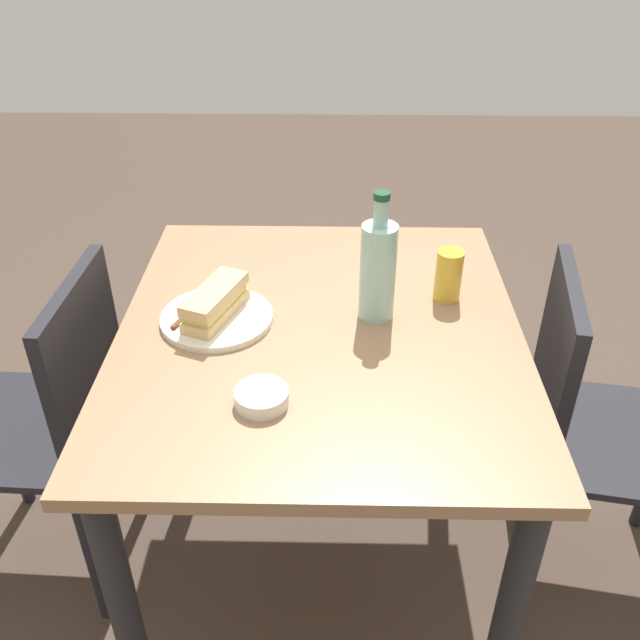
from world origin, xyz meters
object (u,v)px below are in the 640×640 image
(chair_far, at_px, (57,417))
(plate_near, at_px, (217,318))
(chair_near, at_px, (586,423))
(knife_near, at_px, (192,311))
(baguette_sandwich_near, at_px, (215,302))
(beer_glass, at_px, (449,275))
(water_bottle, at_px, (378,269))
(olive_bowl, at_px, (261,397))
(dining_table, at_px, (320,374))

(chair_far, relative_size, plate_near, 3.55)
(chair_near, height_order, knife_near, chair_near)
(baguette_sandwich_near, distance_m, beer_glass, 0.53)
(water_bottle, distance_m, beer_glass, 0.19)
(baguette_sandwich_near, distance_m, olive_bowl, 0.30)
(baguette_sandwich_near, xyz_separation_m, olive_bowl, (-0.28, -0.12, -0.03))
(plate_near, height_order, water_bottle, water_bottle)
(dining_table, height_order, plate_near, plate_near)
(dining_table, bearing_deg, water_bottle, -67.38)
(dining_table, bearing_deg, chair_near, -89.80)
(baguette_sandwich_near, relative_size, olive_bowl, 1.96)
(chair_far, bearing_deg, baguette_sandwich_near, -86.42)
(chair_far, height_order, olive_bowl, chair_far)
(dining_table, xyz_separation_m, chair_far, (-0.00, 0.64, -0.14))
(chair_near, relative_size, water_bottle, 2.97)
(dining_table, height_order, chair_near, chair_near)
(knife_near, bearing_deg, dining_table, -96.27)
(chair_far, height_order, baguette_sandwich_near, chair_far)
(plate_near, relative_size, olive_bowl, 2.41)
(knife_near, xyz_separation_m, water_bottle, (0.02, -0.41, 0.10))
(chair_far, xyz_separation_m, knife_near, (0.03, -0.35, 0.29))
(chair_near, relative_size, olive_bowl, 8.55)
(dining_table, relative_size, plate_near, 4.01)
(baguette_sandwich_near, relative_size, beer_glass, 1.66)
(chair_near, distance_m, olive_bowl, 0.83)
(water_bottle, bearing_deg, chair_far, 94.14)
(plate_near, height_order, baguette_sandwich_near, baguette_sandwich_near)
(chair_near, distance_m, baguette_sandwich_near, 0.92)
(dining_table, xyz_separation_m, plate_near, (0.02, 0.23, 0.14))
(dining_table, bearing_deg, olive_bowl, 157.66)
(plate_near, xyz_separation_m, baguette_sandwich_near, (0.00, 0.00, 0.04))
(baguette_sandwich_near, distance_m, knife_near, 0.06)
(plate_near, relative_size, beer_glass, 2.04)
(plate_near, xyz_separation_m, water_bottle, (0.03, -0.35, 0.11))
(knife_near, bearing_deg, chair_far, 95.66)
(chair_far, bearing_deg, chair_near, -89.75)
(chair_far, xyz_separation_m, chair_near, (0.01, -1.27, 0.00))
(plate_near, bearing_deg, knife_near, 80.58)
(water_bottle, xyz_separation_m, olive_bowl, (-0.31, 0.23, -0.10))
(chair_far, bearing_deg, dining_table, -89.69)
(chair_far, xyz_separation_m, plate_near, (0.03, -0.41, 0.28))
(dining_table, relative_size, knife_near, 5.81)
(knife_near, bearing_deg, baguette_sandwich_near, -99.42)
(chair_near, xyz_separation_m, water_bottle, (0.05, 0.51, 0.39))
(chair_far, xyz_separation_m, baguette_sandwich_near, (0.03, -0.41, 0.32))
(plate_near, xyz_separation_m, beer_glass, (0.11, -0.52, 0.05))
(dining_table, height_order, baguette_sandwich_near, baguette_sandwich_near)
(olive_bowl, bearing_deg, beer_glass, -45.98)
(dining_table, relative_size, chair_far, 1.13)
(dining_table, distance_m, olive_bowl, 0.31)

